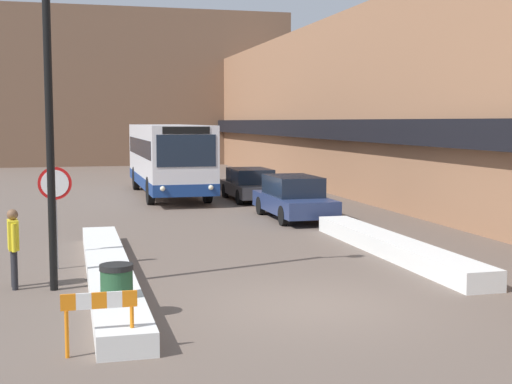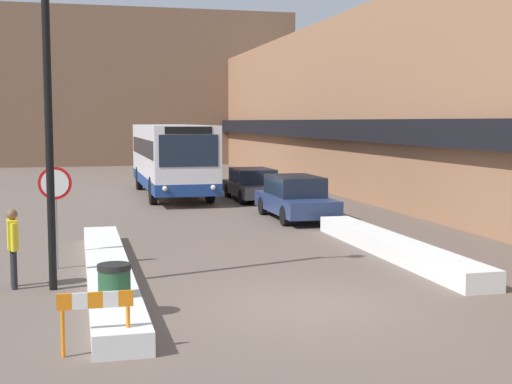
% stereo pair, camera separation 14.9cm
% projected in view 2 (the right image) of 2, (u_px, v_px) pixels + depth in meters
% --- Properties ---
extents(ground_plane, '(160.00, 160.00, 0.00)m').
position_uv_depth(ground_plane, '(313.00, 306.00, 13.25)').
color(ground_plane, '#66564C').
extents(building_row_right, '(5.50, 60.00, 8.29)m').
position_uv_depth(building_row_right, '(346.00, 108.00, 38.42)').
color(building_row_right, '#996B4C').
rests_on(building_row_right, ground_plane).
extents(building_backdrop_far, '(26.00, 8.00, 12.07)m').
position_uv_depth(building_backdrop_far, '(128.00, 89.00, 58.12)').
color(building_backdrop_far, brown).
rests_on(building_backdrop_far, ground_plane).
extents(snow_bank_left, '(0.90, 10.81, 0.38)m').
position_uv_depth(snow_bank_left, '(108.00, 271.00, 15.42)').
color(snow_bank_left, silver).
rests_on(snow_bank_left, ground_plane).
extents(snow_bank_right, '(0.90, 8.61, 0.45)m').
position_uv_depth(snow_bank_right, '(393.00, 247.00, 18.23)').
color(snow_bank_right, silver).
rests_on(snow_bank_right, ground_plane).
extents(city_bus, '(2.66, 10.85, 3.25)m').
position_uv_depth(city_bus, '(171.00, 157.00, 32.71)').
color(city_bus, silver).
rests_on(city_bus, ground_plane).
extents(parked_car_front, '(1.82, 4.67, 1.51)m').
position_uv_depth(parked_car_front, '(295.00, 198.00, 24.97)').
color(parked_car_front, navy).
rests_on(parked_car_front, ground_plane).
extents(parked_car_middle, '(1.85, 4.53, 1.37)m').
position_uv_depth(parked_car_middle, '(253.00, 184.00, 30.94)').
color(parked_car_middle, '#38383D').
rests_on(parked_car_middle, ground_plane).
extents(stop_sign, '(0.76, 0.08, 2.38)m').
position_uv_depth(stop_sign, '(55.00, 195.00, 16.42)').
color(stop_sign, gray).
rests_on(stop_sign, ground_plane).
extents(street_lamp, '(1.46, 0.36, 6.85)m').
position_uv_depth(street_lamp, '(61.00, 82.00, 14.18)').
color(street_lamp, black).
rests_on(street_lamp, ground_plane).
extents(pedestrian, '(0.26, 0.53, 1.64)m').
position_uv_depth(pedestrian, '(13.00, 241.00, 14.58)').
color(pedestrian, '#232328').
rests_on(pedestrian, ground_plane).
extents(trash_bin, '(0.59, 0.59, 0.95)m').
position_uv_depth(trash_bin, '(115.00, 291.00, 12.42)').
color(trash_bin, '#234C2D').
rests_on(trash_bin, ground_plane).
extents(construction_barricade, '(1.10, 0.06, 0.94)m').
position_uv_depth(construction_barricade, '(96.00, 310.00, 10.41)').
color(construction_barricade, orange).
rests_on(construction_barricade, ground_plane).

